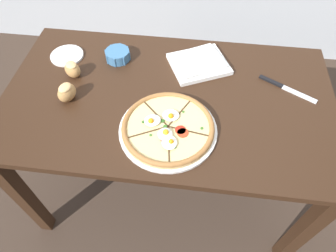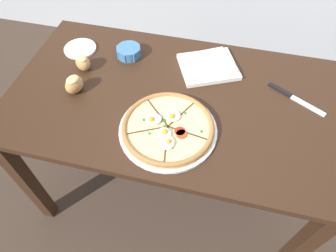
{
  "view_description": "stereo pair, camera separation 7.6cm",
  "coord_description": "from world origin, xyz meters",
  "px_view_note": "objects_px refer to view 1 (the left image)",
  "views": [
    {
      "loc": [
        0.11,
        -0.84,
        1.68
      ],
      "look_at": [
        0.02,
        -0.18,
        0.8
      ],
      "focal_mm": 32.0,
      "sensor_mm": 36.0,
      "label": 1
    },
    {
      "loc": [
        0.18,
        -0.83,
        1.68
      ],
      "look_at": [
        0.02,
        -0.18,
        0.8
      ],
      "focal_mm": 32.0,
      "sensor_mm": 36.0,
      "label": 2
    }
  ],
  "objects_px": {
    "knife_main": "(286,88)",
    "dining_table": "(168,113)",
    "napkin_folded": "(199,63)",
    "side_saucer": "(67,56)",
    "pizza": "(168,128)",
    "bread_piece_near": "(72,69)",
    "ramekin_bowl": "(118,55)",
    "bread_piece_mid": "(67,92)"
  },
  "relations": [
    {
      "from": "knife_main",
      "to": "dining_table",
      "type": "bearing_deg",
      "value": -138.66
    },
    {
      "from": "napkin_folded",
      "to": "side_saucer",
      "type": "distance_m",
      "value": 0.61
    },
    {
      "from": "pizza",
      "to": "knife_main",
      "type": "height_order",
      "value": "pizza"
    },
    {
      "from": "dining_table",
      "to": "pizza",
      "type": "bearing_deg",
      "value": -82.75
    },
    {
      "from": "bread_piece_near",
      "to": "side_saucer",
      "type": "height_order",
      "value": "bread_piece_near"
    },
    {
      "from": "pizza",
      "to": "side_saucer",
      "type": "bearing_deg",
      "value": 144.53
    },
    {
      "from": "napkin_folded",
      "to": "bread_piece_near",
      "type": "height_order",
      "value": "bread_piece_near"
    },
    {
      "from": "ramekin_bowl",
      "to": "knife_main",
      "type": "distance_m",
      "value": 0.75
    },
    {
      "from": "pizza",
      "to": "ramekin_bowl",
      "type": "bearing_deg",
      "value": 126.16
    },
    {
      "from": "pizza",
      "to": "ramekin_bowl",
      "type": "xyz_separation_m",
      "value": [
        -0.28,
        0.38,
        0.01
      ]
    },
    {
      "from": "napkin_folded",
      "to": "dining_table",
      "type": "bearing_deg",
      "value": -119.27
    },
    {
      "from": "bread_piece_near",
      "to": "knife_main",
      "type": "bearing_deg",
      "value": 2.03
    },
    {
      "from": "side_saucer",
      "to": "knife_main",
      "type": "bearing_deg",
      "value": -5.14
    },
    {
      "from": "bread_piece_mid",
      "to": "side_saucer",
      "type": "distance_m",
      "value": 0.28
    },
    {
      "from": "dining_table",
      "to": "knife_main",
      "type": "relative_size",
      "value": 5.96
    },
    {
      "from": "pizza",
      "to": "napkin_folded",
      "type": "height_order",
      "value": "pizza"
    },
    {
      "from": "knife_main",
      "to": "side_saucer",
      "type": "xyz_separation_m",
      "value": [
        -0.99,
        0.09,
        0.0
      ]
    },
    {
      "from": "dining_table",
      "to": "napkin_folded",
      "type": "height_order",
      "value": "napkin_folded"
    },
    {
      "from": "pizza",
      "to": "ramekin_bowl",
      "type": "distance_m",
      "value": 0.47
    },
    {
      "from": "bread_piece_mid",
      "to": "knife_main",
      "type": "distance_m",
      "value": 0.91
    },
    {
      "from": "bread_piece_near",
      "to": "pizza",
      "type": "bearing_deg",
      "value": -29.19
    },
    {
      "from": "bread_piece_near",
      "to": "bread_piece_mid",
      "type": "xyz_separation_m",
      "value": [
        0.02,
        -0.14,
        0.0
      ]
    },
    {
      "from": "dining_table",
      "to": "napkin_folded",
      "type": "xyz_separation_m",
      "value": [
        0.11,
        0.2,
        0.13
      ]
    },
    {
      "from": "ramekin_bowl",
      "to": "bread_piece_near",
      "type": "height_order",
      "value": "bread_piece_near"
    },
    {
      "from": "dining_table",
      "to": "ramekin_bowl",
      "type": "height_order",
      "value": "ramekin_bowl"
    },
    {
      "from": "pizza",
      "to": "side_saucer",
      "type": "xyz_separation_m",
      "value": [
        -0.52,
        0.37,
        -0.01
      ]
    },
    {
      "from": "side_saucer",
      "to": "bread_piece_mid",
      "type": "bearing_deg",
      "value": -69.55
    },
    {
      "from": "ramekin_bowl",
      "to": "napkin_folded",
      "type": "bearing_deg",
      "value": -0.02
    },
    {
      "from": "pizza",
      "to": "side_saucer",
      "type": "height_order",
      "value": "pizza"
    },
    {
      "from": "ramekin_bowl",
      "to": "bread_piece_near",
      "type": "relative_size",
      "value": 1.19
    },
    {
      "from": "bread_piece_mid",
      "to": "side_saucer",
      "type": "relative_size",
      "value": 0.66
    },
    {
      "from": "side_saucer",
      "to": "bread_piece_near",
      "type": "bearing_deg",
      "value": -58.61
    },
    {
      "from": "dining_table",
      "to": "bread_piece_near",
      "type": "height_order",
      "value": "bread_piece_near"
    },
    {
      "from": "bread_piece_mid",
      "to": "side_saucer",
      "type": "xyz_separation_m",
      "value": [
        -0.1,
        0.26,
        -0.03
      ]
    },
    {
      "from": "bread_piece_near",
      "to": "knife_main",
      "type": "xyz_separation_m",
      "value": [
        0.91,
        0.03,
        -0.03
      ]
    },
    {
      "from": "bread_piece_near",
      "to": "side_saucer",
      "type": "distance_m",
      "value": 0.15
    },
    {
      "from": "napkin_folded",
      "to": "side_saucer",
      "type": "relative_size",
      "value": 2.04
    },
    {
      "from": "ramekin_bowl",
      "to": "knife_main",
      "type": "height_order",
      "value": "ramekin_bowl"
    },
    {
      "from": "knife_main",
      "to": "ramekin_bowl",
      "type": "bearing_deg",
      "value": -158.24
    },
    {
      "from": "dining_table",
      "to": "knife_main",
      "type": "xyz_separation_m",
      "value": [
        0.49,
        0.1,
        0.12
      ]
    },
    {
      "from": "bread_piece_near",
      "to": "side_saucer",
      "type": "xyz_separation_m",
      "value": [
        -0.07,
        0.12,
        -0.03
      ]
    },
    {
      "from": "napkin_folded",
      "to": "bread_piece_mid",
      "type": "height_order",
      "value": "bread_piece_mid"
    }
  ]
}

